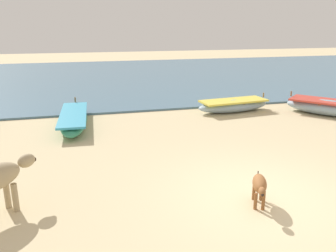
# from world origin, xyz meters

# --- Properties ---
(ground) EXTENTS (80.00, 80.00, 0.00)m
(ground) POSITION_xyz_m (0.00, 0.00, 0.00)
(ground) COLOR beige
(sea_water) EXTENTS (60.00, 20.00, 0.08)m
(sea_water) POSITION_xyz_m (0.00, 17.72, 0.04)
(sea_water) COLOR slate
(sea_water) RESTS_ON ground
(fishing_boat_1) EXTENTS (3.21, 1.33, 0.69)m
(fishing_boat_1) POSITION_xyz_m (2.56, 6.86, 0.27)
(fishing_boat_1) COLOR #8CA5B7
(fishing_boat_1) RESTS_ON ground
(fishing_boat_3) EXTENTS (2.99, 3.22, 0.78)m
(fishing_boat_3) POSITION_xyz_m (5.95, 5.44, 0.31)
(fishing_boat_3) COLOR #8CA5B7
(fishing_boat_3) RESTS_ON ground
(fishing_boat_6) EXTENTS (1.08, 4.07, 0.64)m
(fishing_boat_6) POSITION_xyz_m (-3.75, 6.39, 0.25)
(fishing_boat_6) COLOR #338C66
(fishing_boat_6) RESTS_ON ground
(calf_near_brown) EXTENTS (0.53, 0.89, 0.60)m
(calf_near_brown) POSITION_xyz_m (-0.24, -0.32, 0.43)
(calf_near_brown) COLOR brown
(calf_near_brown) RESTS_ON ground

